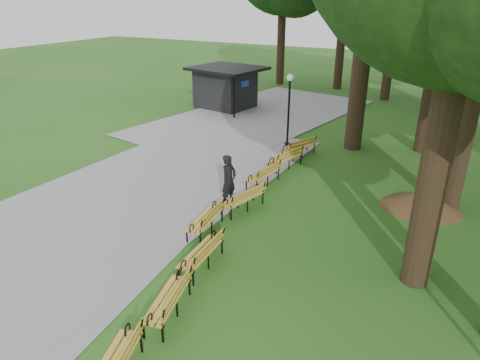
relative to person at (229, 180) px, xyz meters
The scene contains 13 objects.
ground 3.04m from the person, 81.77° to the right, with size 100.00×100.00×0.00m, color #245A19.
path 3.70m from the person, behind, with size 12.00×38.00×0.06m, color gray.
person is the anchor object (origin of this frame).
kiosk 14.21m from the person, 120.67° to the left, with size 4.19×3.65×2.63m, color black, non-canonical shape.
lamp_post 7.23m from the person, 95.87° to the left, with size 0.32×0.32×3.45m.
dirt_mound 6.69m from the person, 25.13° to the left, with size 2.30×2.30×0.71m, color #47301C.
bench_1 5.94m from the person, 74.09° to the right, with size 1.90×0.64×0.88m, color gold, non-canonical shape.
bench_2 3.92m from the person, 71.51° to the right, with size 1.90×0.64×0.88m, color gold, non-canonical shape.
bench_3 2.11m from the person, 81.45° to the right, with size 1.90×0.64×0.88m, color gold, non-canonical shape.
bench_4 0.81m from the person, 13.94° to the right, with size 1.90×0.64×0.88m, color gold, non-canonical shape.
bench_5 2.16m from the person, 81.26° to the left, with size 1.90×0.64×0.88m, color gold, non-canonical shape.
bench_6 4.20m from the person, 84.83° to the left, with size 1.90×0.64×0.88m, color gold, non-canonical shape.
bench_7 5.87m from the person, 86.79° to the left, with size 1.90×0.64×0.88m, color gold, non-canonical shape.
Camera 1 is at (6.50, -9.11, 6.90)m, focal length 32.56 mm.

